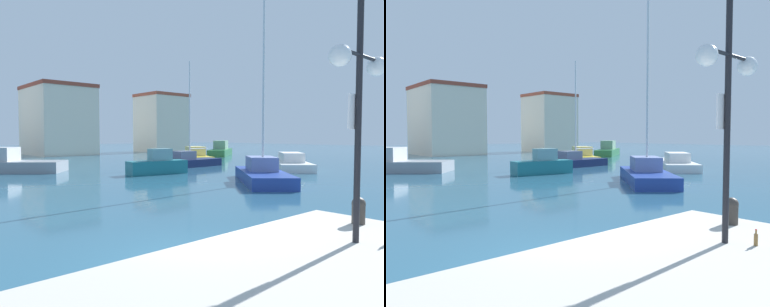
# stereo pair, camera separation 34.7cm
# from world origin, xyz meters

# --- Properties ---
(water) EXTENTS (160.00, 160.00, 0.00)m
(water) POSITION_xyz_m (15.00, 20.00, 0.00)
(water) COLOR #285670
(water) RESTS_ON ground
(lamppost) EXTENTS (1.64, 0.33, 4.34)m
(lamppost) POSITION_xyz_m (0.80, -2.98, 3.65)
(lamppost) COLOR black
(lamppost) RESTS_ON pier_quay
(bottle) EXTENTS (0.06, 0.06, 0.26)m
(bottle) POSITION_xyz_m (1.01, -3.38, 1.09)
(bottle) COLOR olive
(bottle) RESTS_ON pier_quay
(mooring_bollard) EXTENTS (0.26, 0.26, 0.53)m
(mooring_bollard) POSITION_xyz_m (2.08, -2.45, 1.27)
(mooring_bollard) COLOR #38332D
(mooring_bollard) RESTS_ON pier_quay
(sailboat_navy_outer_mooring) EXTENTS (6.18, 2.30, 9.10)m
(sailboat_navy_outer_mooring) POSITION_xyz_m (15.84, 18.37, 0.50)
(sailboat_navy_outer_mooring) COLOR #19234C
(sailboat_navy_outer_mooring) RESTS_ON water
(sailboat_blue_distant_east) EXTENTS (6.43, 6.80, 10.33)m
(sailboat_blue_distant_east) POSITION_xyz_m (12.01, 7.52, 0.54)
(sailboat_blue_distant_east) COLOR #233D93
(sailboat_blue_distant_east) RESTS_ON water
(motorboat_green_mid_harbor) EXTENTS (8.39, 6.96, 2.00)m
(motorboat_green_mid_harbor) POSITION_xyz_m (30.98, 29.14, 0.69)
(motorboat_green_mid_harbor) COLOR #28703D
(motorboat_green_mid_harbor) RESTS_ON water
(motorboat_grey_near_pier) EXTENTS (7.97, 7.39, 1.84)m
(motorboat_grey_near_pier) POSITION_xyz_m (2.62, 23.97, 0.62)
(motorboat_grey_near_pier) COLOR gray
(motorboat_grey_near_pier) RESTS_ON water
(motorboat_yellow_distant_north) EXTENTS (4.81, 6.92, 1.50)m
(motorboat_yellow_distant_north) POSITION_xyz_m (21.93, 24.23, 0.53)
(motorboat_yellow_distant_north) COLOR gold
(motorboat_yellow_distant_north) RESTS_ON water
(motorboat_white_inner_mooring) EXTENTS (8.20, 8.02, 1.35)m
(motorboat_white_inner_mooring) POSITION_xyz_m (21.06, 11.78, 0.44)
(motorboat_white_inner_mooring) COLOR white
(motorboat_white_inner_mooring) RESTS_ON water
(motorboat_teal_far_right) EXTENTS (4.43, 1.82, 1.79)m
(motorboat_teal_far_right) POSITION_xyz_m (10.18, 15.21, 0.64)
(motorboat_teal_far_right) COLOR #1E707A
(motorboat_teal_far_right) RESTS_ON water
(yacht_club) EXTENTS (7.65, 10.14, 9.66)m
(yacht_club) POSITION_xyz_m (15.24, 45.57, 4.84)
(yacht_club) COLOR beige
(yacht_club) RESTS_ON ground
(harbor_office) EXTENTS (7.17, 6.89, 9.62)m
(harbor_office) POSITION_xyz_m (32.47, 44.38, 4.82)
(harbor_office) COLOR beige
(harbor_office) RESTS_ON ground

